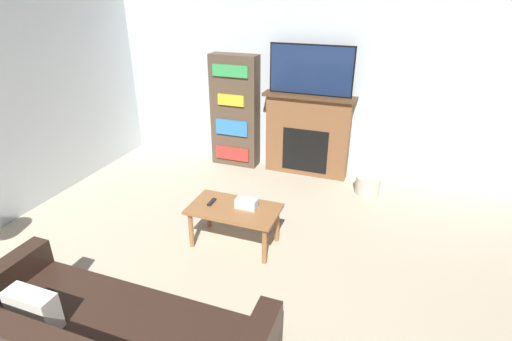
# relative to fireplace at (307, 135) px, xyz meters

# --- Properties ---
(wall_back) EXTENTS (6.57, 0.06, 2.70)m
(wall_back) POSITION_rel_fireplace_xyz_m (-0.15, 0.14, 0.76)
(wall_back) COLOR silver
(wall_back) RESTS_ON ground_plane
(fireplace) EXTENTS (1.28, 0.28, 1.18)m
(fireplace) POSITION_rel_fireplace_xyz_m (0.00, 0.00, 0.00)
(fireplace) COLOR brown
(fireplace) RESTS_ON ground_plane
(tv) EXTENTS (1.14, 0.03, 0.67)m
(tv) POSITION_rel_fireplace_xyz_m (0.00, -0.02, 0.92)
(tv) COLOR black
(tv) RESTS_ON fireplace
(coffee_table) EXTENTS (0.94, 0.53, 0.44)m
(coffee_table) POSITION_rel_fireplace_xyz_m (-0.29, -2.00, -0.21)
(coffee_table) COLOR brown
(coffee_table) RESTS_ON ground_plane
(tissue_box) EXTENTS (0.22, 0.12, 0.10)m
(tissue_box) POSITION_rel_fireplace_xyz_m (-0.17, -1.95, -0.10)
(tissue_box) COLOR silver
(tissue_box) RESTS_ON coffee_table
(remote_control) EXTENTS (0.04, 0.15, 0.02)m
(remote_control) POSITION_rel_fireplace_xyz_m (-0.55, -1.99, -0.14)
(remote_control) COLOR black
(remote_control) RESTS_ON coffee_table
(bookshelf) EXTENTS (0.70, 0.29, 1.66)m
(bookshelf) POSITION_rel_fireplace_xyz_m (-1.11, -0.02, 0.23)
(bookshelf) COLOR #4C3D2D
(bookshelf) RESTS_ON ground_plane
(storage_basket) EXTENTS (0.32, 0.32, 0.24)m
(storage_basket) POSITION_rel_fireplace_xyz_m (0.93, -0.33, -0.47)
(storage_basket) COLOR #BCB29E
(storage_basket) RESTS_ON ground_plane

